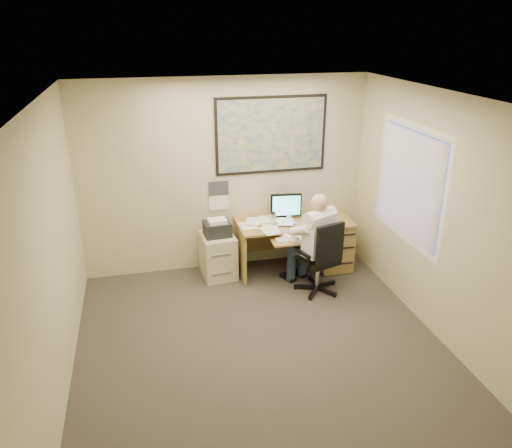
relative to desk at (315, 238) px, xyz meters
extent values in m
cube|color=#38312B|center=(-1.23, -1.90, -0.44)|extent=(4.00, 4.50, 0.00)
cube|color=white|center=(-1.23, -1.90, 2.26)|extent=(4.00, 4.50, 0.00)
cube|color=beige|center=(-1.23, 0.35, 0.91)|extent=(4.00, 0.00, 2.70)
cube|color=beige|center=(-1.23, -4.15, 0.91)|extent=(4.00, 0.00, 2.70)
cube|color=beige|center=(-3.23, -1.90, 0.91)|extent=(0.00, 4.50, 2.70)
cube|color=beige|center=(0.77, -1.90, 0.91)|extent=(0.00, 4.50, 2.70)
cube|color=#A07944|center=(-0.33, -0.02, 0.29)|extent=(1.60, 0.75, 0.03)
cube|color=#A08041|center=(0.25, -0.02, -0.08)|extent=(0.45, 0.70, 0.70)
cube|color=#A08041|center=(-1.11, -0.02, -0.08)|extent=(0.04, 0.70, 0.70)
cube|color=#A08041|center=(-0.33, 0.32, 0.01)|extent=(1.55, 0.03, 0.55)
cylinder|color=black|center=(-0.41, 0.13, 0.32)|extent=(0.18, 0.18, 0.02)
cube|color=black|center=(-0.41, 0.11, 0.50)|extent=(0.44, 0.10, 0.33)
cube|color=#5BE9F7|center=(-0.41, 0.08, 0.50)|extent=(0.39, 0.06, 0.28)
cube|color=#A07944|center=(-0.50, -0.47, 0.22)|extent=(0.55, 0.30, 0.02)
cube|color=beige|center=(-0.50, -0.47, 0.24)|extent=(0.43, 0.14, 0.02)
cube|color=black|center=(0.17, 0.09, 0.34)|extent=(0.26, 0.25, 0.05)
cylinder|color=silver|center=(-0.66, -0.11, 0.40)|extent=(0.08, 0.08, 0.18)
cylinder|color=white|center=(-0.39, 0.03, 0.35)|extent=(0.07, 0.07, 0.09)
cube|color=white|center=(-0.78, -0.02, 0.32)|extent=(0.60, 0.56, 0.02)
cube|color=#1E4C93|center=(-0.58, 0.33, 1.46)|extent=(1.56, 0.03, 1.06)
cube|color=white|center=(-1.33, 0.34, 0.64)|extent=(0.28, 0.01, 0.42)
cube|color=beige|center=(-1.41, 0.03, -0.13)|extent=(0.48, 0.56, 0.62)
cube|color=black|center=(-1.41, 0.03, 0.27)|extent=(0.38, 0.34, 0.19)
cube|color=white|center=(-1.41, 0.01, 0.40)|extent=(0.26, 0.21, 0.05)
cylinder|color=silver|center=(-0.20, -0.69, -0.20)|extent=(0.06, 0.06, 0.38)
cube|color=black|center=(-0.20, -0.69, 0.01)|extent=(0.55, 0.55, 0.07)
cube|color=black|center=(-0.26, -0.90, 0.32)|extent=(0.40, 0.17, 0.52)
camera|label=1|loc=(-2.35, -6.21, 2.92)|focal=35.00mm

